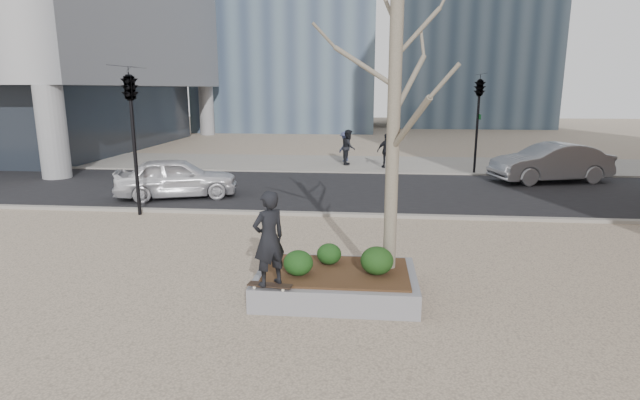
# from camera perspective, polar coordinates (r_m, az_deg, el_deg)

# --- Properties ---
(ground) EXTENTS (120.00, 120.00, 0.00)m
(ground) POSITION_cam_1_polar(r_m,az_deg,el_deg) (9.81, -4.09, -10.52)
(ground) COLOR tan
(ground) RESTS_ON ground
(street) EXTENTS (60.00, 8.00, 0.02)m
(street) POSITION_cam_1_polar(r_m,az_deg,el_deg) (19.34, 0.78, 1.17)
(street) COLOR black
(street) RESTS_ON ground
(far_sidewalk) EXTENTS (60.00, 6.00, 0.02)m
(far_sidewalk) POSITION_cam_1_polar(r_m,az_deg,el_deg) (26.22, 2.04, 4.21)
(far_sidewalk) COLOR gray
(far_sidewalk) RESTS_ON ground
(planter) EXTENTS (3.00, 2.00, 0.45)m
(planter) POSITION_cam_1_polar(r_m,az_deg,el_deg) (9.61, 1.86, -9.53)
(planter) COLOR gray
(planter) RESTS_ON ground
(planter_mulch) EXTENTS (2.70, 1.70, 0.04)m
(planter_mulch) POSITION_cam_1_polar(r_m,az_deg,el_deg) (9.53, 1.87, -8.17)
(planter_mulch) COLOR #382314
(planter_mulch) RESTS_ON planter
(sycamore_tree) EXTENTS (2.80, 2.80, 6.60)m
(sycamore_tree) POSITION_cam_1_polar(r_m,az_deg,el_deg) (9.20, 8.51, 12.11)
(sycamore_tree) COLOR gray
(sycamore_tree) RESTS_ON planter_mulch
(shrub_left) EXTENTS (0.55, 0.55, 0.46)m
(shrub_left) POSITION_cam_1_polar(r_m,az_deg,el_deg) (9.23, -2.50, -7.20)
(shrub_left) COLOR #123611
(shrub_left) RESTS_ON planter_mulch
(shrub_middle) EXTENTS (0.48, 0.48, 0.41)m
(shrub_middle) POSITION_cam_1_polar(r_m,az_deg,el_deg) (9.79, 1.04, -6.18)
(shrub_middle) COLOR #173811
(shrub_middle) RESTS_ON planter_mulch
(shrub_right) EXTENTS (0.61, 0.61, 0.52)m
(shrub_right) POSITION_cam_1_polar(r_m,az_deg,el_deg) (9.32, 6.53, -6.90)
(shrub_right) COLOR #123410
(shrub_right) RESTS_ON planter_mulch
(skateboard) EXTENTS (0.80, 0.30, 0.08)m
(skateboard) POSITION_cam_1_polar(r_m,az_deg,el_deg) (8.84, -5.74, -9.80)
(skateboard) COLOR black
(skateboard) RESTS_ON planter
(skateboarder) EXTENTS (0.72, 0.70, 1.66)m
(skateboarder) POSITION_cam_1_polar(r_m,az_deg,el_deg) (8.55, -5.87, -4.41)
(skateboarder) COLOR black
(skateboarder) RESTS_ON skateboard
(police_car) EXTENTS (4.55, 2.95, 1.44)m
(police_car) POSITION_cam_1_polar(r_m,az_deg,el_deg) (18.55, -16.05, 2.48)
(police_car) COLOR silver
(police_car) RESTS_ON street
(car_silver) EXTENTS (5.15, 2.93, 1.60)m
(car_silver) POSITION_cam_1_polar(r_m,az_deg,el_deg) (22.96, 24.85, 3.89)
(car_silver) COLOR #93949A
(car_silver) RESTS_ON street
(pedestrian_a) EXTENTS (0.71, 0.89, 1.78)m
(pedestrian_a) POSITION_cam_1_polar(r_m,az_deg,el_deg) (25.68, 3.28, 6.05)
(pedestrian_a) COLOR black
(pedestrian_a) RESTS_ON far_sidewalk
(pedestrian_b) EXTENTS (0.99, 1.19, 1.60)m
(pedestrian_b) POSITION_cam_1_polar(r_m,az_deg,el_deg) (26.85, 2.88, 6.14)
(pedestrian_b) COLOR #373E63
(pedestrian_b) RESTS_ON far_sidewalk
(pedestrian_c) EXTENTS (1.06, 0.67, 1.68)m
(pedestrian_c) POSITION_cam_1_polar(r_m,az_deg,el_deg) (24.78, 7.64, 5.60)
(pedestrian_c) COLOR black
(pedestrian_c) RESTS_ON far_sidewalk
(traffic_light_near) EXTENTS (0.60, 2.48, 4.50)m
(traffic_light_near) POSITION_cam_1_polar(r_m,az_deg,el_deg) (16.19, -20.48, 6.16)
(traffic_light_near) COLOR black
(traffic_light_near) RESTS_ON ground
(traffic_light_far) EXTENTS (0.60, 2.48, 4.50)m
(traffic_light_far) POSITION_cam_1_polar(r_m,az_deg,el_deg) (24.06, 17.53, 8.24)
(traffic_light_far) COLOR black
(traffic_light_far) RESTS_ON ground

